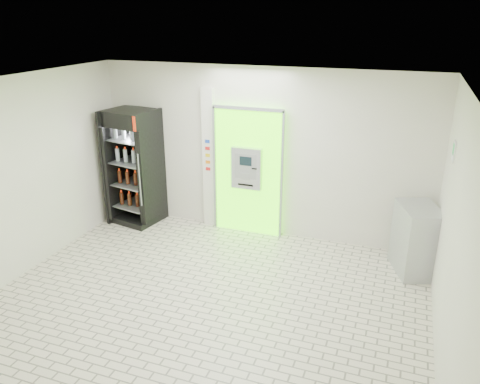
% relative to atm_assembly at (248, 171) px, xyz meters
% --- Properties ---
extents(ground, '(6.00, 6.00, 0.00)m').
position_rel_atm_assembly_xyz_m(ground, '(0.20, -2.41, -1.17)').
color(ground, beige).
rests_on(ground, ground).
extents(room_shell, '(6.00, 6.00, 6.00)m').
position_rel_atm_assembly_xyz_m(room_shell, '(0.20, -2.41, 0.67)').
color(room_shell, silver).
rests_on(room_shell, ground).
extents(atm_assembly, '(1.30, 0.24, 2.33)m').
position_rel_atm_assembly_xyz_m(atm_assembly, '(0.00, 0.00, 0.00)').
color(atm_assembly, '#4BE808').
rests_on(atm_assembly, ground).
extents(pillar, '(0.22, 0.11, 2.60)m').
position_rel_atm_assembly_xyz_m(pillar, '(-0.78, 0.04, 0.13)').
color(pillar, silver).
rests_on(pillar, ground).
extents(beverage_cooler, '(0.94, 0.89, 2.18)m').
position_rel_atm_assembly_xyz_m(beverage_cooler, '(-2.18, -0.28, -0.12)').
color(beverage_cooler, black).
rests_on(beverage_cooler, ground).
extents(steel_cabinet, '(0.80, 0.95, 1.08)m').
position_rel_atm_assembly_xyz_m(steel_cabinet, '(2.92, -0.51, -0.63)').
color(steel_cabinet, '#A5A7AD').
rests_on(steel_cabinet, ground).
extents(exit_sign, '(0.02, 0.22, 0.26)m').
position_rel_atm_assembly_xyz_m(exit_sign, '(3.19, -1.01, 0.95)').
color(exit_sign, white).
rests_on(exit_sign, room_shell).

